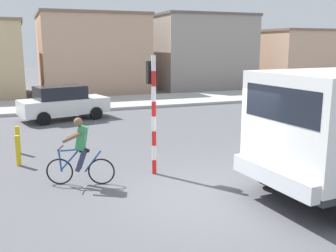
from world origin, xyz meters
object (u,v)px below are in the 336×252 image
cyclist (80,151)px  car_red_near (63,102)px  bollard_far (18,140)px  traffic_light_pole (153,99)px  bollard_near (18,151)px

cyclist → car_red_near: 9.24m
car_red_near → bollard_far: car_red_near is taller
traffic_light_pole → bollard_far: size_ratio=3.56×
bollard_near → cyclist: bearing=-56.8°
cyclist → bollard_far: size_ratio=1.91×
car_red_near → bollard_near: car_red_near is taller
cyclist → traffic_light_pole: bearing=6.3°
traffic_light_pole → bollard_near: (-3.47, 2.03, -1.62)m
bollard_near → traffic_light_pole: bearing=-30.3°
car_red_near → bollard_far: size_ratio=4.76×
traffic_light_pole → bollard_far: bearing=135.3°
cyclist → bollard_far: (-1.48, 3.65, -0.41)m
traffic_light_pole → cyclist: bearing=-173.7°
cyclist → bollard_near: bearing=123.2°
bollard_far → traffic_light_pole: bearing=-44.7°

